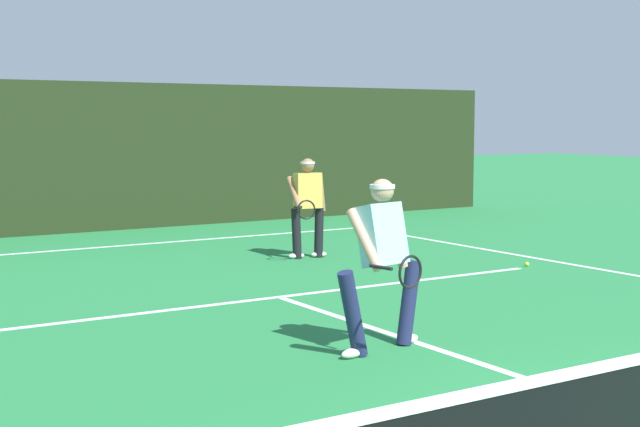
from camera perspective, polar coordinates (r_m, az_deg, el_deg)
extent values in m
cube|color=white|center=(15.83, -12.32, -1.98)|extent=(9.85, 0.10, 0.01)
cube|color=white|center=(10.99, -2.63, -5.27)|extent=(8.03, 0.10, 0.01)
cube|color=white|center=(8.36, 8.76, -8.90)|extent=(0.10, 6.40, 0.01)
cylinder|color=#1E234C|center=(8.68, 5.60, -5.60)|extent=(0.30, 0.19, 0.82)
cylinder|color=#1E234C|center=(8.14, 2.07, -6.35)|extent=(0.36, 0.21, 0.81)
ellipsoid|color=white|center=(8.76, 5.58, -7.89)|extent=(0.28, 0.16, 0.09)
ellipsoid|color=white|center=(8.22, 2.06, -8.78)|extent=(0.28, 0.16, 0.09)
cube|color=#9EDBEA|center=(8.29, 3.93, -1.34)|extent=(0.47, 0.41, 0.60)
cylinder|color=tan|center=(8.47, 4.99, -1.38)|extent=(0.24, 0.14, 0.62)
cylinder|color=tan|center=(8.13, 2.82, -1.66)|extent=(0.18, 0.44, 0.56)
sphere|color=tan|center=(8.25, 3.95, 1.45)|extent=(0.22, 0.22, 0.22)
cylinder|color=white|center=(8.25, 3.95, 1.71)|extent=(0.27, 0.27, 0.04)
cylinder|color=black|center=(7.96, 3.87, -3.40)|extent=(0.08, 0.26, 0.03)
torus|color=black|center=(7.73, 5.72, -3.69)|extent=(0.29, 0.08, 0.29)
cylinder|color=black|center=(14.11, -0.07, -1.21)|extent=(0.18, 0.16, 0.78)
cylinder|color=black|center=(13.97, -1.49, -1.28)|extent=(0.19, 0.16, 0.78)
ellipsoid|color=white|center=(14.16, -0.07, -2.59)|extent=(0.27, 0.15, 0.09)
ellipsoid|color=white|center=(14.01, -1.49, -2.68)|extent=(0.27, 0.15, 0.09)
cube|color=#E5B24C|center=(13.97, -0.78, 1.45)|extent=(0.43, 0.29, 0.55)
cylinder|color=#9E704C|center=(14.06, 0.06, 1.38)|extent=(0.16, 0.11, 0.60)
cylinder|color=#9E704C|center=(13.89, -1.63, 1.32)|extent=(0.16, 0.49, 0.49)
sphere|color=#9E704C|center=(13.95, -0.78, 3.07)|extent=(0.21, 0.21, 0.21)
cylinder|color=white|center=(13.95, -0.78, 3.22)|extent=(0.26, 0.26, 0.04)
cylinder|color=black|center=(13.66, -1.43, 0.37)|extent=(0.07, 0.26, 0.03)
torus|color=black|center=(13.35, -0.87, 0.24)|extent=(0.29, 0.07, 0.29)
sphere|color=#D1E033|center=(13.61, 12.92, -3.13)|extent=(0.07, 0.07, 0.07)
cube|color=black|center=(17.82, -14.89, 3.45)|extent=(19.79, 0.12, 2.88)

